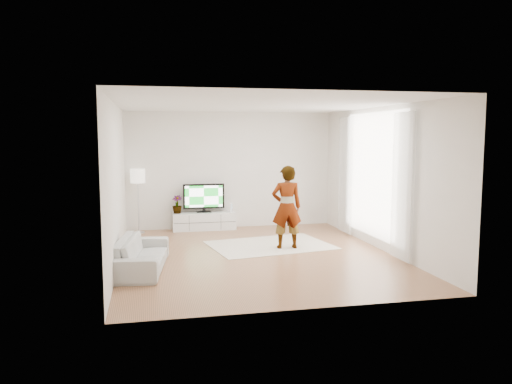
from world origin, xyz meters
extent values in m
plane|color=#AC744D|center=(0.00, 0.00, 0.00)|extent=(6.00, 6.00, 0.00)
plane|color=white|center=(0.00, 0.00, 2.80)|extent=(6.00, 6.00, 0.00)
cube|color=white|center=(-2.50, 0.00, 1.40)|extent=(0.02, 6.00, 2.80)
cube|color=white|center=(2.50, 0.00, 1.40)|extent=(0.02, 6.00, 2.80)
cube|color=white|center=(0.00, 3.00, 1.40)|extent=(5.00, 0.02, 2.80)
cube|color=white|center=(0.00, -3.00, 1.40)|extent=(5.00, 0.02, 2.80)
cube|color=white|center=(2.48, 0.30, 1.45)|extent=(0.01, 2.60, 2.50)
cube|color=white|center=(2.40, -1.00, 1.35)|extent=(0.04, 0.70, 2.60)
cube|color=white|center=(2.40, 1.60, 1.35)|extent=(0.04, 0.70, 2.60)
cube|color=silver|center=(-0.68, 2.77, 0.21)|extent=(1.49, 0.42, 0.42)
cube|color=black|center=(-0.68, 2.55, 0.21)|extent=(1.45, 0.00, 0.01)
cube|color=black|center=(-1.06, 2.55, 0.21)|extent=(0.01, 0.00, 0.37)
cube|color=black|center=(-0.31, 2.55, 0.21)|extent=(0.01, 0.00, 0.37)
cube|color=black|center=(-0.68, 2.79, 0.43)|extent=(0.35, 0.19, 0.02)
cube|color=black|center=(-0.68, 2.79, 0.47)|extent=(0.07, 0.04, 0.07)
cube|color=black|center=(-0.68, 2.79, 0.80)|extent=(0.98, 0.05, 0.59)
cube|color=#168A25|center=(-0.68, 2.76, 0.80)|extent=(0.89, 0.01, 0.51)
cube|color=white|center=(-0.03, 2.77, 0.53)|extent=(0.07, 0.16, 0.21)
cube|color=#4CB2FF|center=(-0.03, 2.69, 0.55)|extent=(0.01, 0.00, 0.12)
imported|color=#3F7238|center=(-1.32, 2.77, 0.63)|extent=(0.30, 0.30, 0.42)
cube|color=silver|center=(0.45, 0.77, 0.01)|extent=(2.63, 2.08, 0.01)
imported|color=#334772|center=(0.70, 0.43, 0.83)|extent=(0.62, 0.43, 1.64)
imported|color=#A9A9A4|center=(-2.10, -0.60, 0.27)|extent=(0.96, 1.94, 0.54)
cylinder|color=silver|center=(-2.20, 2.70, 0.01)|extent=(0.26, 0.26, 0.02)
cylinder|color=silver|center=(-2.20, 2.70, 0.59)|extent=(0.03, 0.03, 1.14)
cylinder|color=white|center=(-2.20, 2.70, 1.32)|extent=(0.33, 0.33, 0.32)
camera|label=1|loc=(-1.94, -8.97, 2.23)|focal=35.00mm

